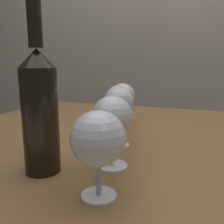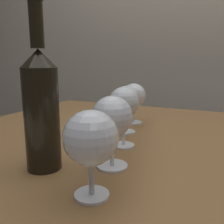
{
  "view_description": "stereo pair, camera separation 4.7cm",
  "coord_description": "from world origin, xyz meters",
  "px_view_note": "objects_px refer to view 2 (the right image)",
  "views": [
    {
      "loc": [
        0.04,
        -0.68,
        0.94
      ],
      "look_at": [
        -0.12,
        -0.24,
        0.85
      ],
      "focal_mm": 38.71,
      "sensor_mm": 36.0,
      "label": 1
    },
    {
      "loc": [
        0.08,
        -0.66,
        0.94
      ],
      "look_at": [
        -0.12,
        -0.24,
        0.85
      ],
      "focal_mm": 38.71,
      "sensor_mm": 36.0,
      "label": 2
    }
  ],
  "objects_px": {
    "wine_glass_amber": "(124,104)",
    "wine_bottle": "(41,106)",
    "wine_glass_cabernet": "(126,99)",
    "wine_glass_port": "(134,97)",
    "wine_glass_chardonnay": "(91,139)",
    "wine_glass_rose": "(112,118)"
  },
  "relations": [
    {
      "from": "wine_bottle",
      "to": "wine_glass_chardonnay",
      "type": "bearing_deg",
      "value": -20.72
    },
    {
      "from": "wine_glass_amber",
      "to": "wine_glass_cabernet",
      "type": "bearing_deg",
      "value": 109.2
    },
    {
      "from": "wine_glass_cabernet",
      "to": "wine_glass_rose",
      "type": "bearing_deg",
      "value": -74.56
    },
    {
      "from": "wine_glass_amber",
      "to": "wine_glass_port",
      "type": "relative_size",
      "value": 1.08
    },
    {
      "from": "wine_glass_port",
      "to": "wine_bottle",
      "type": "bearing_deg",
      "value": -94.91
    },
    {
      "from": "wine_glass_amber",
      "to": "wine_glass_chardonnay",
      "type": "bearing_deg",
      "value": -79.7
    },
    {
      "from": "wine_glass_amber",
      "to": "wine_glass_cabernet",
      "type": "relative_size",
      "value": 1.06
    },
    {
      "from": "wine_glass_chardonnay",
      "to": "wine_glass_amber",
      "type": "bearing_deg",
      "value": 100.3
    },
    {
      "from": "wine_glass_rose",
      "to": "wine_glass_port",
      "type": "height_order",
      "value": "wine_glass_rose"
    },
    {
      "from": "wine_glass_rose",
      "to": "wine_glass_amber",
      "type": "height_order",
      "value": "wine_glass_amber"
    },
    {
      "from": "wine_glass_chardonnay",
      "to": "wine_glass_port",
      "type": "xyz_separation_m",
      "value": [
        -0.1,
        0.48,
        -0.0
      ]
    },
    {
      "from": "wine_glass_amber",
      "to": "wine_bottle",
      "type": "relative_size",
      "value": 0.46
    },
    {
      "from": "wine_glass_port",
      "to": "wine_bottle",
      "type": "height_order",
      "value": "wine_bottle"
    },
    {
      "from": "wine_glass_cabernet",
      "to": "wine_glass_port",
      "type": "height_order",
      "value": "wine_glass_cabernet"
    },
    {
      "from": "wine_glass_cabernet",
      "to": "wine_bottle",
      "type": "height_order",
      "value": "wine_bottle"
    },
    {
      "from": "wine_glass_amber",
      "to": "wine_bottle",
      "type": "xyz_separation_m",
      "value": [
        -0.1,
        -0.19,
        0.02
      ]
    },
    {
      "from": "wine_glass_chardonnay",
      "to": "wine_bottle",
      "type": "height_order",
      "value": "wine_bottle"
    },
    {
      "from": "wine_glass_chardonnay",
      "to": "wine_glass_amber",
      "type": "relative_size",
      "value": 0.93
    },
    {
      "from": "wine_glass_cabernet",
      "to": "wine_glass_port",
      "type": "xyz_separation_m",
      "value": [
        -0.02,
        0.12,
        -0.01
      ]
    },
    {
      "from": "wine_glass_chardonnay",
      "to": "wine_bottle",
      "type": "bearing_deg",
      "value": 159.28
    },
    {
      "from": "wine_glass_amber",
      "to": "wine_glass_port",
      "type": "distance_m",
      "value": 0.25
    },
    {
      "from": "wine_bottle",
      "to": "wine_glass_cabernet",
      "type": "bearing_deg",
      "value": 79.68
    }
  ]
}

